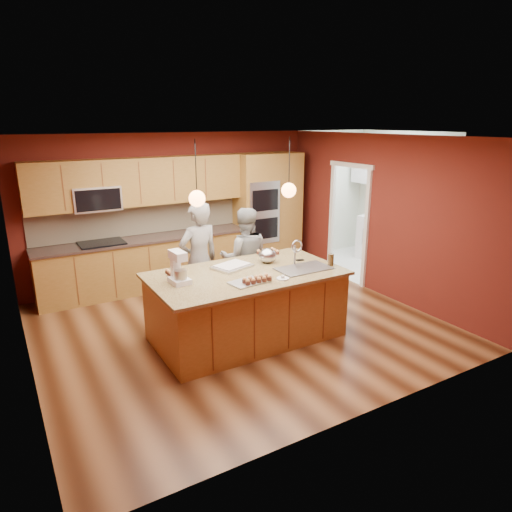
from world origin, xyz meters
TOP-DOWN VIEW (x-y plane):
  - floor at (0.00, 0.00)m, footprint 5.50×5.50m
  - ceiling at (0.00, 0.00)m, footprint 5.50×5.50m
  - wall_back at (0.00, 2.50)m, footprint 5.50×0.00m
  - wall_front at (0.00, -2.50)m, footprint 5.50×0.00m
  - wall_left at (-2.75, 0.00)m, footprint 0.00×5.00m
  - wall_right at (2.75, 0.00)m, footprint 0.00×5.00m
  - cabinet_run at (-0.68, 2.25)m, footprint 3.74×0.64m
  - oven_column at (1.85, 2.19)m, footprint 1.30×0.62m
  - doorway_trim at (2.73, 0.80)m, footprint 0.08×1.11m
  - laundry_room at (4.35, 1.20)m, footprint 2.60×2.70m
  - pendant_left at (-0.74, -0.36)m, footprint 0.20×0.20m
  - pendant_right at (0.60, -0.36)m, footprint 0.20×0.20m
  - island at (-0.05, -0.36)m, footprint 2.57×1.44m
  - person_left at (-0.33, 0.61)m, footprint 0.70×0.51m
  - person_right at (0.45, 0.61)m, footprint 0.97×0.89m
  - stand_mixer at (-0.99, -0.28)m, footprint 0.23×0.31m
  - sheet_cake at (-0.13, -0.07)m, footprint 0.60×0.51m
  - cooling_rack at (-0.27, -0.72)m, footprint 0.45×0.35m
  - mixing_bowl at (0.42, -0.11)m, footprint 0.26×0.26m
  - plate at (0.21, -0.82)m, footprint 0.16×0.16m
  - tumbler at (1.12, -0.68)m, footprint 0.08×0.08m
  - phone at (0.88, -0.27)m, footprint 0.12×0.07m
  - cupcakes_left at (-0.92, 0.08)m, footprint 0.21×0.21m
  - cupcakes_rack at (-0.15, -0.78)m, footprint 0.40×0.16m
  - cupcakes_right at (0.65, 0.24)m, footprint 0.31×0.23m
  - washer at (4.19, 0.92)m, footprint 0.82×0.83m
  - dryer at (4.19, 1.54)m, footprint 0.66×0.68m

SIDE VIEW (x-z plane):
  - floor at x=0.00m, z-range 0.00..0.00m
  - dryer at x=4.19m, z-range 0.00..0.94m
  - island at x=-0.05m, z-range -0.18..1.14m
  - washer at x=4.19m, z-range 0.00..1.09m
  - person_right at x=0.45m, z-range 0.00..1.62m
  - person_left at x=-0.33m, z-range 0.00..1.79m
  - phone at x=0.88m, z-range 0.95..0.96m
  - plate at x=0.21m, z-range 0.95..0.96m
  - cooling_rack at x=-0.27m, z-range 0.95..0.96m
  - sheet_cake at x=-0.13m, z-range 0.94..0.99m
  - cupcakes_left at x=-0.92m, z-range 0.94..1.01m
  - cupcakes_right at x=0.65m, z-range 0.94..1.01m
  - cabinet_run at x=-0.68m, z-range -0.17..2.13m
  - cupcakes_rack at x=-0.15m, z-range 0.96..1.03m
  - tumbler at x=1.12m, z-range 0.94..1.11m
  - mixing_bowl at x=0.42m, z-range 0.94..1.16m
  - doorway_trim at x=2.73m, z-range -0.05..2.15m
  - stand_mixer at x=-0.99m, z-range 0.92..1.33m
  - oven_column at x=1.85m, z-range 0.00..2.30m
  - wall_back at x=0.00m, z-range -1.40..4.10m
  - wall_front at x=0.00m, z-range -1.40..4.10m
  - wall_left at x=-2.75m, z-range -1.15..3.85m
  - wall_right at x=2.75m, z-range -1.15..3.85m
  - laundry_room at x=4.35m, z-range 0.60..3.30m
  - pendant_left at x=-0.74m, z-range 1.60..2.40m
  - pendant_right at x=0.60m, z-range 1.60..2.40m
  - ceiling at x=0.00m, z-range 2.70..2.70m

